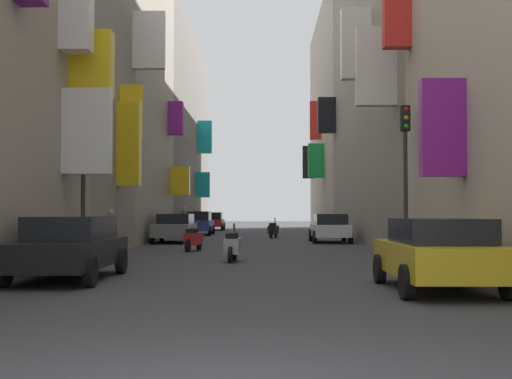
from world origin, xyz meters
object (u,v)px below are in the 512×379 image
(traffic_light_near_corner, at_px, (405,156))
(scooter_black, at_px, (273,230))
(parked_car_black, at_px, (69,246))
(pedestrian_near_left, at_px, (111,234))
(traffic_light_far_corner, at_px, (83,150))
(parked_car_red, at_px, (212,221))
(scooter_silver, at_px, (233,246))
(parked_car_grey, at_px, (175,227))
(parked_car_yellow, at_px, (438,252))
(parked_car_blue, at_px, (197,223))
(pedestrian_crossing, at_px, (184,222))
(parked_car_white, at_px, (330,227))
(scooter_red, at_px, (193,239))

(traffic_light_near_corner, bearing_deg, scooter_black, 101.16)
(parked_car_black, relative_size, pedestrian_near_left, 2.76)
(traffic_light_far_corner, bearing_deg, parked_car_red, 88.66)
(parked_car_black, relative_size, scooter_silver, 2.37)
(scooter_black, bearing_deg, parked_car_grey, -130.21)
(scooter_silver, height_order, pedestrian_near_left, pedestrian_near_left)
(parked_car_yellow, bearing_deg, scooter_black, 96.07)
(parked_car_red, bearing_deg, parked_car_blue, -90.40)
(parked_car_grey, bearing_deg, scooter_black, 49.79)
(parked_car_black, distance_m, pedestrian_crossing, 23.10)
(parked_car_white, height_order, parked_car_black, parked_car_white)
(parked_car_yellow, xyz_separation_m, pedestrian_crossing, (-7.75, 25.13, 0.17))
(parked_car_grey, xyz_separation_m, traffic_light_far_corner, (-0.73, -13.76, 2.45))
(scooter_black, height_order, scooter_red, same)
(parked_car_grey, xyz_separation_m, pedestrian_near_left, (-0.52, -11.31, 0.03))
(parked_car_blue, bearing_deg, scooter_black, -45.20)
(parked_car_yellow, relative_size, pedestrian_crossing, 2.21)
(parked_car_white, height_order, pedestrian_crossing, pedestrian_crossing)
(scooter_red, height_order, pedestrian_near_left, pedestrian_near_left)
(pedestrian_crossing, distance_m, traffic_light_far_corner, 19.38)
(parked_car_red, distance_m, parked_car_black, 39.20)
(parked_car_blue, bearing_deg, parked_car_yellow, -76.04)
(parked_car_yellow, bearing_deg, traffic_light_near_corner, 82.56)
(parked_car_grey, height_order, parked_car_black, parked_car_grey)
(parked_car_blue, distance_m, pedestrian_near_left, 21.86)
(parked_car_black, distance_m, scooter_red, 10.70)
(parked_car_yellow, relative_size, traffic_light_far_corner, 0.83)
(traffic_light_far_corner, bearing_deg, scooter_black, 74.07)
(scooter_black, bearing_deg, parked_car_red, 106.61)
(scooter_red, distance_m, pedestrian_near_left, 4.78)
(scooter_black, bearing_deg, pedestrian_near_left, -107.45)
(scooter_red, xyz_separation_m, pedestrian_near_left, (-2.15, -4.26, 0.31))
(scooter_red, bearing_deg, traffic_light_far_corner, -109.38)
(parked_car_grey, xyz_separation_m, scooter_silver, (3.35, -12.33, -0.27))
(parked_car_black, bearing_deg, pedestrian_crossing, 90.65)
(scooter_silver, height_order, traffic_light_near_corner, traffic_light_near_corner)
(parked_car_yellow, height_order, pedestrian_crossing, pedestrian_crossing)
(parked_car_red, height_order, traffic_light_near_corner, traffic_light_near_corner)
(traffic_light_far_corner, bearing_deg, parked_car_grey, 86.95)
(parked_car_grey, relative_size, pedestrian_near_left, 2.81)
(scooter_silver, relative_size, pedestrian_crossing, 1.02)
(scooter_silver, bearing_deg, pedestrian_near_left, 165.18)
(scooter_black, height_order, pedestrian_near_left, pedestrian_near_left)
(scooter_silver, bearing_deg, traffic_light_near_corner, -3.22)
(traffic_light_near_corner, bearing_deg, parked_car_red, 103.72)
(parked_car_red, relative_size, parked_car_black, 0.93)
(parked_car_red, xyz_separation_m, parked_car_white, (7.39, -21.53, -0.03))
(scooter_red, bearing_deg, parked_car_grey, 103.02)
(parked_car_white, bearing_deg, traffic_light_far_corner, -120.76)
(parked_car_white, xyz_separation_m, pedestrian_crossing, (-7.71, 5.43, 0.16))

